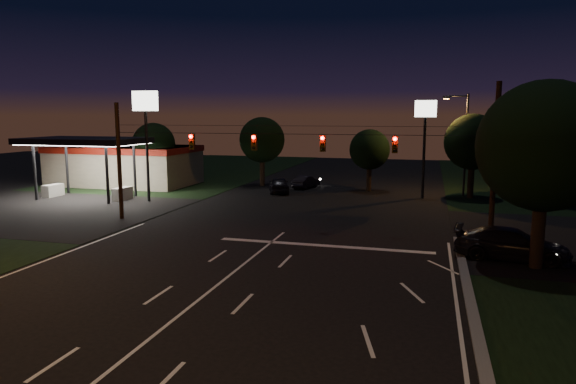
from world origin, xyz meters
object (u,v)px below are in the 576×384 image
(tree_right_near, at_px, (544,148))
(car_oncoming_a, at_px, (279,185))
(car_oncoming_b, at_px, (306,182))
(utility_pole_right, at_px, (490,241))
(car_cross, at_px, (512,244))

(tree_right_near, height_order, car_oncoming_a, tree_right_near)
(car_oncoming_a, distance_m, car_oncoming_b, 4.16)
(utility_pole_right, distance_m, car_oncoming_b, 23.97)
(tree_right_near, xyz_separation_m, car_cross, (-0.94, 1.12, -4.89))
(car_oncoming_a, relative_size, car_cross, 0.80)
(tree_right_near, distance_m, car_oncoming_a, 27.29)
(tree_right_near, bearing_deg, utility_pole_right, 107.53)
(utility_pole_right, bearing_deg, car_oncoming_b, 129.57)
(car_oncoming_a, bearing_deg, car_cross, 114.27)
(utility_pole_right, distance_m, car_cross, 3.85)
(utility_pole_right, distance_m, tree_right_near, 7.61)
(utility_pole_right, xyz_separation_m, car_cross, (0.59, -3.72, 0.79))
(tree_right_near, relative_size, car_cross, 1.61)
(utility_pole_right, distance_m, car_oncoming_a, 22.40)
(car_cross, bearing_deg, car_oncoming_b, 42.74)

